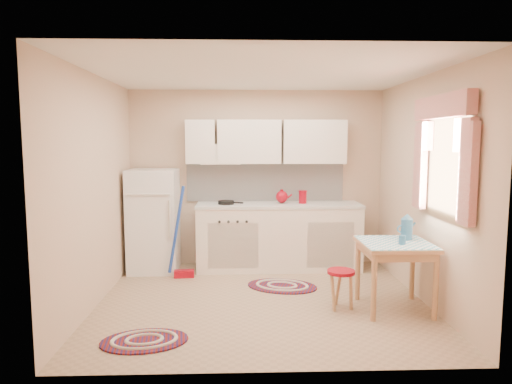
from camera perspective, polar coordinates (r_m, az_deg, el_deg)
room_shell at (r=5.20m, az=2.31°, el=4.33°), size 3.64×3.60×2.52m
fridge at (r=6.40m, az=-12.65°, el=-3.50°), size 0.65×0.60×1.40m
broom at (r=6.01m, az=-9.06°, el=-5.03°), size 0.29×0.14×1.20m
base_cabinets at (r=6.41m, az=2.83°, el=-5.70°), size 2.25×0.60×0.88m
countertop at (r=6.33m, az=2.85°, el=-1.62°), size 2.27×0.62×0.04m
frying_pan at (r=6.26m, az=-3.77°, el=-1.31°), size 0.28×0.28×0.05m
red_kettle at (r=6.32m, az=3.24°, el=-0.61°), size 0.21×0.20×0.19m
red_canister at (r=6.36m, az=5.86°, el=-0.71°), size 0.11×0.11×0.16m
table at (r=5.12m, az=16.91°, el=-10.04°), size 0.72×0.72×0.72m
stool at (r=5.04m, az=10.55°, el=-11.89°), size 0.30×0.30×0.42m
coffee_pot at (r=5.16m, az=18.33°, el=-4.09°), size 0.17×0.15×0.31m
mug at (r=4.94m, az=17.82°, el=-5.76°), size 0.07×0.07×0.10m
rug_center at (r=5.73m, az=3.28°, el=-11.66°), size 0.99×0.80×0.02m
rug_left at (r=4.39m, az=-13.78°, el=-17.63°), size 0.84×0.62×0.02m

